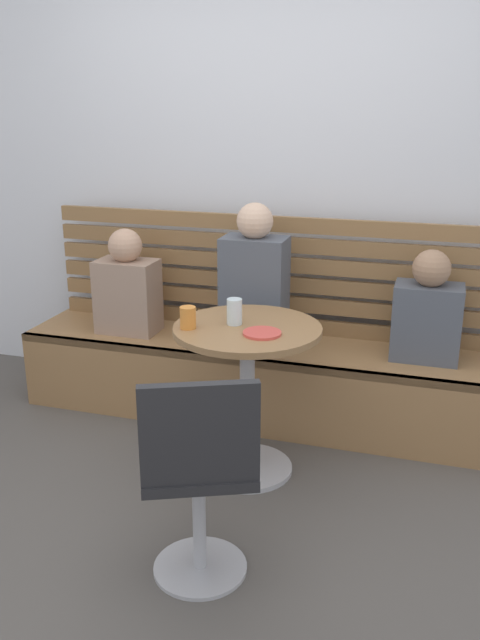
{
  "coord_description": "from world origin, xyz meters",
  "views": [
    {
      "loc": [
        0.91,
        -2.14,
        1.72
      ],
      "look_at": [
        0.05,
        0.66,
        0.75
      ],
      "focal_mm": 37.48,
      "sensor_mm": 36.0,
      "label": 1
    }
  ],
  "objects_px": {
    "person_adult": "(254,283)",
    "cup_tumbler_orange": "(188,318)",
    "white_chair": "(199,472)",
    "cafe_table": "(247,371)",
    "person_child_left": "(428,312)",
    "person_child_middle": "(127,287)",
    "plate_small": "(262,333)",
    "cup_glass_tall": "(234,312)",
    "booth_bench": "(260,380)"
  },
  "relations": [
    {
      "from": "person_adult",
      "to": "cup_tumbler_orange",
      "type": "height_order",
      "value": "person_adult"
    },
    {
      "from": "person_adult",
      "to": "cup_glass_tall",
      "type": "relative_size",
      "value": 6.48
    },
    {
      "from": "white_chair",
      "to": "plate_small",
      "type": "bearing_deg",
      "value": 87.54
    },
    {
      "from": "person_adult",
      "to": "white_chair",
      "type": "bearing_deg",
      "value": -82.17
    },
    {
      "from": "cafe_table",
      "to": "white_chair",
      "type": "distance_m",
      "value": 0.81
    },
    {
      "from": "person_adult",
      "to": "person_child_middle",
      "type": "height_order",
      "value": "person_adult"
    },
    {
      "from": "cafe_table",
      "to": "plate_small",
      "type": "distance_m",
      "value": 0.26
    },
    {
      "from": "person_child_left",
      "to": "person_child_middle",
      "type": "xyz_separation_m",
      "value": [
        -1.65,
        -0.06,
        0.01
      ]
    },
    {
      "from": "cafe_table",
      "to": "cup_glass_tall",
      "type": "bearing_deg",
      "value": 169.55
    },
    {
      "from": "booth_bench",
      "to": "white_chair",
      "type": "height_order",
      "value": "white_chair"
    },
    {
      "from": "cafe_table",
      "to": "person_child_left",
      "type": "bearing_deg",
      "value": 38.8
    },
    {
      "from": "person_adult",
      "to": "cup_tumbler_orange",
      "type": "xyz_separation_m",
      "value": [
        -0.12,
        -0.66,
        0.0
      ]
    },
    {
      "from": "cafe_table",
      "to": "person_child_left",
      "type": "xyz_separation_m",
      "value": [
        0.77,
        0.62,
        0.17
      ]
    },
    {
      "from": "white_chair",
      "to": "cup_tumbler_orange",
      "type": "bearing_deg",
      "value": 113.72
    },
    {
      "from": "person_adult",
      "to": "person_child_left",
      "type": "height_order",
      "value": "person_adult"
    },
    {
      "from": "cafe_table",
      "to": "cup_tumbler_orange",
      "type": "bearing_deg",
      "value": -157.13
    },
    {
      "from": "person_child_middle",
      "to": "person_child_left",
      "type": "bearing_deg",
      "value": 2.05
    },
    {
      "from": "booth_bench",
      "to": "cup_tumbler_orange",
      "type": "height_order",
      "value": "cup_tumbler_orange"
    },
    {
      "from": "person_adult",
      "to": "plate_small",
      "type": "bearing_deg",
      "value": -71.15
    },
    {
      "from": "booth_bench",
      "to": "person_child_middle",
      "type": "xyz_separation_m",
      "value": [
        -0.78,
        -0.02,
        0.48
      ]
    },
    {
      "from": "booth_bench",
      "to": "person_adult",
      "type": "xyz_separation_m",
      "value": [
        -0.03,
        -0.03,
        0.57
      ]
    },
    {
      "from": "person_child_left",
      "to": "person_adult",
      "type": "bearing_deg",
      "value": -175.66
    },
    {
      "from": "white_chair",
      "to": "person_child_middle",
      "type": "bearing_deg",
      "value": 124.51
    },
    {
      "from": "person_child_left",
      "to": "cup_glass_tall",
      "type": "relative_size",
      "value": 4.79
    },
    {
      "from": "white_chair",
      "to": "cup_tumbler_orange",
      "type": "height_order",
      "value": "white_chair"
    },
    {
      "from": "plate_small",
      "to": "white_chair",
      "type": "bearing_deg",
      "value": -92.46
    },
    {
      "from": "person_adult",
      "to": "plate_small",
      "type": "xyz_separation_m",
      "value": [
        0.22,
        -0.64,
        -0.04
      ]
    },
    {
      "from": "booth_bench",
      "to": "cup_glass_tall",
      "type": "bearing_deg",
      "value": -86.54
    },
    {
      "from": "person_child_middle",
      "to": "cup_tumbler_orange",
      "type": "xyz_separation_m",
      "value": [
        0.63,
        -0.67,
        0.09
      ]
    },
    {
      "from": "white_chair",
      "to": "person_child_left",
      "type": "relative_size",
      "value": 1.48
    },
    {
      "from": "person_adult",
      "to": "plate_small",
      "type": "relative_size",
      "value": 4.57
    },
    {
      "from": "person_adult",
      "to": "plate_small",
      "type": "distance_m",
      "value": 0.68
    },
    {
      "from": "white_chair",
      "to": "booth_bench",
      "type": "bearing_deg",
      "value": 96.63
    },
    {
      "from": "white_chair",
      "to": "person_child_middle",
      "type": "relative_size",
      "value": 1.42
    },
    {
      "from": "cup_glass_tall",
      "to": "person_child_middle",
      "type": "bearing_deg",
      "value": 146.0
    },
    {
      "from": "person_child_left",
      "to": "plate_small",
      "type": "height_order",
      "value": "person_child_left"
    },
    {
      "from": "person_adult",
      "to": "cup_glass_tall",
      "type": "xyz_separation_m",
      "value": [
        0.06,
        -0.54,
        0.01
      ]
    },
    {
      "from": "person_adult",
      "to": "person_child_left",
      "type": "bearing_deg",
      "value": 4.34
    },
    {
      "from": "booth_bench",
      "to": "person_child_middle",
      "type": "relative_size",
      "value": 4.5
    },
    {
      "from": "cup_glass_tall",
      "to": "cup_tumbler_orange",
      "type": "height_order",
      "value": "cup_glass_tall"
    },
    {
      "from": "cup_glass_tall",
      "to": "booth_bench",
      "type": "bearing_deg",
      "value": 93.46
    },
    {
      "from": "booth_bench",
      "to": "person_adult",
      "type": "height_order",
      "value": "person_adult"
    },
    {
      "from": "cup_tumbler_orange",
      "to": "cafe_table",
      "type": "bearing_deg",
      "value": 22.87
    },
    {
      "from": "white_chair",
      "to": "person_child_middle",
      "type": "xyz_separation_m",
      "value": [
        -0.94,
        1.37,
        0.24
      ]
    },
    {
      "from": "cafe_table",
      "to": "person_adult",
      "type": "xyz_separation_m",
      "value": [
        -0.13,
        0.55,
        0.27
      ]
    },
    {
      "from": "plate_small",
      "to": "cup_glass_tall",
      "type": "bearing_deg",
      "value": 148.06
    },
    {
      "from": "white_chair",
      "to": "plate_small",
      "type": "relative_size",
      "value": 5.0
    },
    {
      "from": "person_child_left",
      "to": "cafe_table",
      "type": "bearing_deg",
      "value": -141.2
    },
    {
      "from": "person_child_middle",
      "to": "plate_small",
      "type": "bearing_deg",
      "value": -33.67
    },
    {
      "from": "cup_glass_tall",
      "to": "person_adult",
      "type": "bearing_deg",
      "value": 96.32
    }
  ]
}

